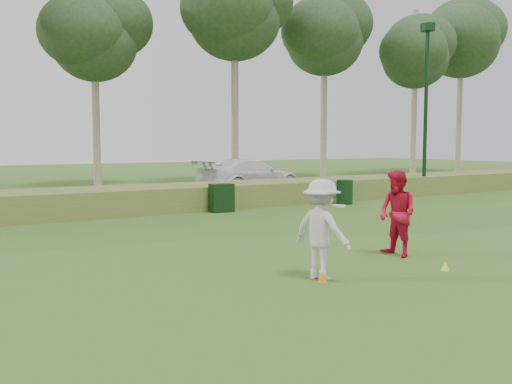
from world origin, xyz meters
TOP-DOWN VIEW (x-y plane):
  - ground at (0.00, 0.00)m, footprint 120.00×120.00m
  - reed_strip at (0.00, 12.00)m, footprint 80.00×3.00m
  - park_road at (0.00, 17.00)m, footprint 80.00×6.00m
  - lamp_post at (14.00, 11.00)m, footprint 0.70×0.70m
  - tree_4 at (2.00, 24.50)m, footprint 6.24×6.24m
  - tree_5 at (10.00, 22.50)m, footprint 7.28×7.28m
  - tree_6 at (18.00, 23.80)m, footprint 7.02×7.02m
  - tree_7 at (26.00, 22.80)m, footprint 6.50×6.50m
  - tree_8 at (33.00, 24.20)m, footprint 8.06×8.06m
  - player_white at (-1.01, 0.08)m, footprint 1.03×1.35m
  - player_red at (1.79, 0.89)m, footprint 0.75×0.96m
  - cone_orange at (-1.12, -0.10)m, footprint 0.18×0.18m
  - cone_yellow at (1.55, -0.65)m, footprint 0.17×0.17m
  - utility_cabinet at (2.33, 10.13)m, footprint 0.87×0.58m
  - trash_bin at (7.93, 9.81)m, footprint 0.84×0.84m
  - car_right at (7.30, 16.35)m, footprint 6.02×3.18m

SIDE VIEW (x-z plane):
  - ground at x=0.00m, z-range 0.00..0.00m
  - park_road at x=0.00m, z-range 0.00..0.06m
  - cone_yellow at x=1.55m, z-range 0.00..0.19m
  - cone_orange at x=-1.12m, z-range 0.00..0.20m
  - reed_strip at x=0.00m, z-range 0.00..0.90m
  - trash_bin at x=7.93m, z-range 0.00..1.01m
  - utility_cabinet at x=2.33m, z-range 0.00..1.04m
  - car_right at x=7.30m, z-range 0.06..1.72m
  - player_white at x=-1.01m, z-range 0.00..1.88m
  - player_red at x=1.79m, z-range 0.00..1.93m
  - lamp_post at x=14.00m, z-range 1.51..9.68m
  - tree_4 at x=2.00m, z-range 2.84..14.34m
  - tree_7 at x=26.00m, z-range 3.09..15.59m
  - tree_6 at x=18.00m, z-range 3.35..16.85m
  - tree_5 at x=10.00m, z-range 3.47..17.47m
  - tree_8 at x=33.00m, z-range 3.73..18.73m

